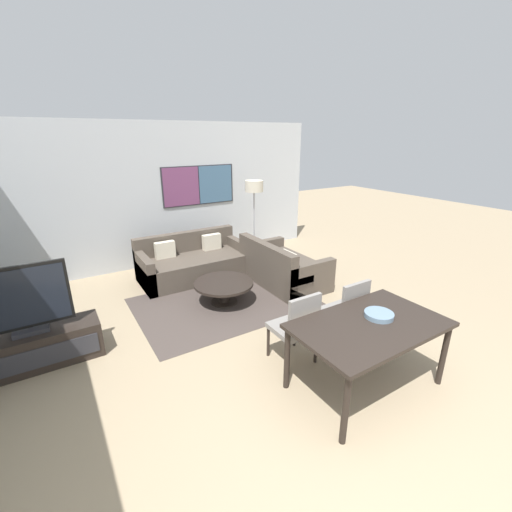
% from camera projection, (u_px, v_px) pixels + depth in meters
% --- Properties ---
extents(ground_plane, '(24.00, 24.00, 0.00)m').
position_uv_depth(ground_plane, '(418.00, 496.00, 2.55)').
color(ground_plane, '#9E896B').
extents(wall_back, '(6.92, 0.09, 2.80)m').
position_uv_depth(wall_back, '(162.00, 195.00, 6.78)').
color(wall_back, silver).
rests_on(wall_back, ground_plane).
extents(area_rug, '(2.69, 1.93, 0.01)m').
position_uv_depth(area_rug, '(224.00, 302.00, 5.48)').
color(area_rug, '#473D38').
rests_on(area_rug, ground_plane).
extents(tv_console, '(1.39, 0.46, 0.43)m').
position_uv_depth(tv_console, '(36.00, 349.00, 3.93)').
color(tv_console, black).
rests_on(tv_console, ground_plane).
extents(television, '(0.92, 0.20, 0.80)m').
position_uv_depth(television, '(24.00, 301.00, 3.73)').
color(television, '#2D2D33').
rests_on(television, tv_console).
extents(sofa_main, '(1.97, 0.95, 0.80)m').
position_uv_depth(sofa_main, '(193.00, 263.00, 6.43)').
color(sofa_main, '#51473D').
rests_on(sofa_main, ground_plane).
extents(sofa_side, '(0.95, 1.60, 0.80)m').
position_uv_depth(sofa_side, '(281.00, 269.00, 6.12)').
color(sofa_side, '#51473D').
rests_on(sofa_side, ground_plane).
extents(coffee_table, '(0.93, 0.93, 0.36)m').
position_uv_depth(coffee_table, '(224.00, 287.00, 5.40)').
color(coffee_table, black).
rests_on(coffee_table, ground_plane).
extents(dining_table, '(1.55, 0.94, 0.75)m').
position_uv_depth(dining_table, '(369.00, 330.00, 3.45)').
color(dining_table, black).
rests_on(dining_table, ground_plane).
extents(dining_chair_left, '(0.46, 0.46, 0.91)m').
position_uv_depth(dining_chair_left, '(297.00, 325.00, 3.88)').
color(dining_chair_left, gray).
rests_on(dining_chair_left, ground_plane).
extents(dining_chair_centre, '(0.46, 0.46, 0.91)m').
position_uv_depth(dining_chair_centre, '(347.00, 309.00, 4.22)').
color(dining_chair_centre, gray).
rests_on(dining_chair_centre, ground_plane).
extents(fruit_bowl, '(0.30, 0.30, 0.05)m').
position_uv_depth(fruit_bowl, '(379.00, 314.00, 3.54)').
color(fruit_bowl, slate).
rests_on(fruit_bowl, dining_table).
extents(floor_lamp, '(0.36, 0.36, 1.69)m').
position_uv_depth(floor_lamp, '(254.00, 192.00, 6.83)').
color(floor_lamp, '#2D2D33').
rests_on(floor_lamp, ground_plane).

